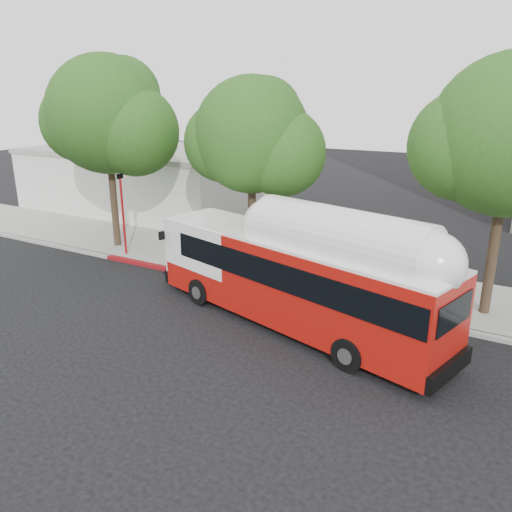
{
  "coord_description": "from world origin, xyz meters",
  "views": [
    {
      "loc": [
        10.04,
        -13.0,
        7.75
      ],
      "look_at": [
        0.92,
        3.0,
        1.8
      ],
      "focal_mm": 35.0,
      "sensor_mm": 36.0,
      "label": 1
    }
  ],
  "objects": [
    {
      "name": "signal_pole",
      "position": [
        -7.5,
        4.56,
        2.14
      ],
      "size": [
        0.12,
        0.39,
        4.17
      ],
      "color": "#A71115",
      "rests_on": "ground"
    },
    {
      "name": "sidewalk",
      "position": [
        0.0,
        6.5,
        0.07
      ],
      "size": [
        60.0,
        5.0,
        0.15
      ],
      "primitive_type": "cube",
      "color": "gray",
      "rests_on": "ground"
    },
    {
      "name": "street_tree_mid",
      "position": [
        -0.59,
        6.06,
        5.91
      ],
      "size": [
        5.75,
        5.0,
        8.62
      ],
      "color": "#2D2116",
      "rests_on": "ground"
    },
    {
      "name": "ground",
      "position": [
        0.0,
        0.0,
        0.0
      ],
      "size": [
        120.0,
        120.0,
        0.0
      ],
      "primitive_type": "plane",
      "color": "black",
      "rests_on": "ground"
    },
    {
      "name": "street_tree_left",
      "position": [
        -8.53,
        5.56,
        6.6
      ],
      "size": [
        6.67,
        5.8,
        9.74
      ],
      "color": "#2D2116",
      "rests_on": "ground"
    },
    {
      "name": "red_curb_segment",
      "position": [
        -3.0,
        3.9,
        0.08
      ],
      "size": [
        10.0,
        0.32,
        0.16
      ],
      "primitive_type": "cube",
      "color": "maroon",
      "rests_on": "ground"
    },
    {
      "name": "low_commercial_bldg",
      "position": [
        -14.0,
        14.0,
        2.15
      ],
      "size": [
        16.2,
        10.2,
        4.25
      ],
      "color": "silver",
      "rests_on": "ground"
    },
    {
      "name": "curb_strip",
      "position": [
        0.0,
        3.9,
        0.07
      ],
      "size": [
        60.0,
        0.3,
        0.15
      ],
      "primitive_type": "cube",
      "color": "gray",
      "rests_on": "ground"
    },
    {
      "name": "transit_bus",
      "position": [
        3.24,
        1.56,
        1.69
      ],
      "size": [
        12.37,
        5.41,
        3.62
      ],
      "rotation": [
        0.0,
        0.0,
        -0.27
      ],
      "color": "#A1110B",
      "rests_on": "ground"
    }
  ]
}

